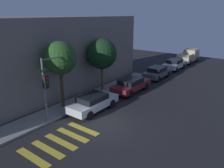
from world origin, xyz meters
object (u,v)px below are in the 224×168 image
object	(u,v)px
sedan_far_end	(157,72)
pickup_truck	(189,56)
tree_midblock	(102,54)
sedan_middle	(131,84)
traffic_light_pole	(51,77)
sedan_near_corner	(93,102)
tree_near_corner	(60,58)
sedan_tail_of_row	(174,64)

from	to	relation	value
sedan_far_end	pickup_truck	world-z (taller)	pickup_truck
tree_midblock	pickup_truck	bearing A→B (deg)	-7.13
sedan_middle	traffic_light_pole	bearing A→B (deg)	171.40
sedan_near_corner	pickup_truck	size ratio (longest dim) A/B	0.83
tree_near_corner	traffic_light_pole	bearing A→B (deg)	-148.83
sedan_far_end	sedan_near_corner	bearing A→B (deg)	180.00
tree_near_corner	tree_midblock	xyz separation A→B (m)	(4.99, 0.00, -0.39)
sedan_middle	pickup_truck	distance (m)	17.06
sedan_far_end	sedan_middle	bearing A→B (deg)	-180.00
sedan_middle	pickup_truck	bearing A→B (deg)	0.00
pickup_truck	tree_near_corner	size ratio (longest dim) A/B	0.97
pickup_truck	tree_midblock	xyz separation A→B (m)	(-18.67, 2.34, 2.75)
sedan_tail_of_row	sedan_middle	bearing A→B (deg)	-180.00
sedan_near_corner	traffic_light_pole	bearing A→B (deg)	155.65
sedan_middle	tree_midblock	world-z (taller)	tree_midblock
sedan_middle	sedan_tail_of_row	bearing A→B (deg)	0.00
tree_near_corner	tree_midblock	world-z (taller)	tree_near_corner
traffic_light_pole	sedan_middle	size ratio (longest dim) A/B	0.98
sedan_near_corner	sedan_far_end	distance (m)	11.39
traffic_light_pole	tree_midblock	world-z (taller)	tree_midblock
pickup_truck	tree_near_corner	xyz separation A→B (m)	(-23.67, 2.34, 3.14)
sedan_far_end	tree_near_corner	xyz separation A→B (m)	(-12.42, 2.34, 3.35)
sedan_tail_of_row	tree_near_corner	bearing A→B (deg)	172.49
traffic_light_pole	sedan_near_corner	xyz separation A→B (m)	(2.80, -1.27, -2.47)
sedan_tail_of_row	tree_near_corner	size ratio (longest dim) A/B	0.78
sedan_far_end	tree_near_corner	world-z (taller)	tree_near_corner
traffic_light_pole	tree_midblock	size ratio (longest dim) A/B	0.89
sedan_middle	pickup_truck	xyz separation A→B (m)	(17.06, 0.00, 0.21)
sedan_near_corner	sedan_middle	size ratio (longest dim) A/B	0.93
sedan_far_end	sedan_tail_of_row	distance (m)	5.31
traffic_light_pole	sedan_tail_of_row	world-z (taller)	traffic_light_pole
tree_near_corner	sedan_middle	bearing A→B (deg)	-19.48
traffic_light_pole	sedan_far_end	distance (m)	14.46
tree_midblock	sedan_tail_of_row	bearing A→B (deg)	-10.40
traffic_light_pole	sedan_far_end	bearing A→B (deg)	-5.10
pickup_truck	sedan_middle	bearing A→B (deg)	-180.00
sedan_near_corner	sedan_middle	distance (m)	5.58
pickup_truck	tree_near_corner	world-z (taller)	tree_near_corner
traffic_light_pole	sedan_far_end	size ratio (longest dim) A/B	1.06
sedan_near_corner	sedan_middle	bearing A→B (deg)	-0.00
traffic_light_pole	sedan_far_end	xyz separation A→B (m)	(14.19, -1.27, -2.46)
traffic_light_pole	tree_midblock	xyz separation A→B (m)	(6.76, 1.07, 0.50)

